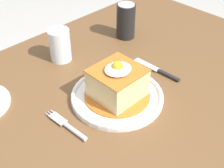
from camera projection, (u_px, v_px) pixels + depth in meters
dining_table at (90, 131)px, 0.89m from camera, size 1.46×0.84×0.72m
main_plate at (117, 96)px, 0.85m from camera, size 0.25×0.25×0.02m
sandwich_meal at (117, 83)px, 0.82m from camera, size 0.18×0.18×0.11m
fork at (69, 127)px, 0.76m from camera, size 0.02×0.14×0.01m
knife at (162, 72)px, 0.94m from camera, size 0.02×0.17×0.01m
soda_can at (126, 21)px, 1.08m from camera, size 0.07×0.07×0.12m
drinking_glass at (60, 47)px, 0.98m from camera, size 0.07×0.07×0.10m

